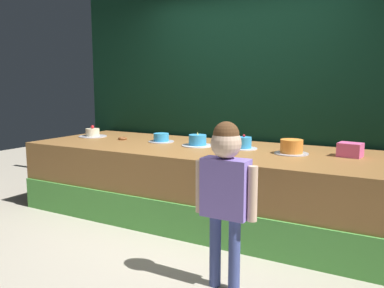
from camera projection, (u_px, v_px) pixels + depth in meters
The scene contains 11 objects.
ground_plane at pixel (184, 240), 3.65m from camera, with size 12.00×12.00×0.00m, color #BCB29E.
stage_platform at pixel (216, 184), 4.18m from camera, with size 4.21×1.40×0.76m.
curtain_backdrop at pixel (246, 86), 4.72m from camera, with size 4.75×0.08×2.81m, color black.
child_figure at pixel (226, 183), 2.69m from camera, with size 0.45×0.21×1.18m.
pink_box at pixel (350, 150), 3.64m from camera, with size 0.21×0.17×0.13m, color pink.
donut at pixel (123, 138), 4.77m from camera, with size 0.11×0.11×0.03m, color brown.
cake_far_left at pixel (93, 133), 5.05m from camera, with size 0.35×0.35×0.15m.
cake_left at pixel (161, 138), 4.58m from camera, with size 0.30×0.30×0.10m.
cake_center_left at pixel (198, 141), 4.28m from camera, with size 0.34×0.34×0.16m.
cake_center_right at pixel (244, 144), 4.09m from camera, with size 0.28×0.28×0.15m.
cake_right at pixel (291, 147), 3.79m from camera, with size 0.32×0.32×0.14m.
Camera 1 is at (1.77, -2.99, 1.42)m, focal length 37.16 mm.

